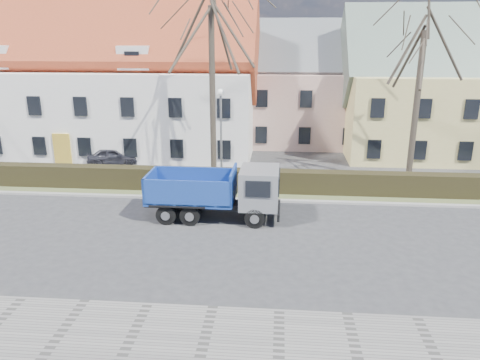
# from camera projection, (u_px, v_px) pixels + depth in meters

# --- Properties ---
(ground) EXTENTS (120.00, 120.00, 0.00)m
(ground) POSITION_uv_depth(u_px,v_px,m) (231.00, 235.00, 21.44)
(ground) COLOR #353537
(sidewalk_near) EXTENTS (80.00, 5.00, 0.08)m
(sidewalk_near) POSITION_uv_depth(u_px,v_px,m) (201.00, 356.00, 13.36)
(sidewalk_near) COLOR gray
(sidewalk_near) RESTS_ON ground
(curb_far) EXTENTS (80.00, 0.30, 0.12)m
(curb_far) POSITION_uv_depth(u_px,v_px,m) (240.00, 199.00, 25.80)
(curb_far) COLOR gray
(curb_far) RESTS_ON ground
(grass_strip) EXTENTS (80.00, 3.00, 0.10)m
(grass_strip) POSITION_uv_depth(u_px,v_px,m) (242.00, 190.00, 27.32)
(grass_strip) COLOR #515C33
(grass_strip) RESTS_ON ground
(hedge) EXTENTS (60.00, 0.90, 1.30)m
(hedge) POSITION_uv_depth(u_px,v_px,m) (242.00, 182.00, 26.95)
(hedge) COLOR black
(hedge) RESTS_ON ground
(building_white) EXTENTS (26.80, 10.80, 9.50)m
(building_white) POSITION_uv_depth(u_px,v_px,m) (86.00, 88.00, 36.28)
(building_white) COLOR white
(building_white) RESTS_ON ground
(building_pink) EXTENTS (10.80, 8.80, 8.00)m
(building_pink) POSITION_uv_depth(u_px,v_px,m) (304.00, 94.00, 38.91)
(building_pink) COLOR tan
(building_pink) RESTS_ON ground
(building_yellow) EXTENTS (18.80, 10.80, 8.50)m
(building_yellow) POSITION_uv_depth(u_px,v_px,m) (467.00, 97.00, 35.00)
(building_yellow) COLOR #D8C776
(building_yellow) RESTS_ON ground
(tree_1) EXTENTS (9.20, 9.20, 12.65)m
(tree_1) POSITION_uv_depth(u_px,v_px,m) (212.00, 77.00, 27.78)
(tree_1) COLOR #362E25
(tree_1) RESTS_ON ground
(tree_2) EXTENTS (8.00, 8.00, 11.00)m
(tree_2) POSITION_uv_depth(u_px,v_px,m) (418.00, 93.00, 27.04)
(tree_2) COLOR #362E25
(tree_2) RESTS_ON ground
(dump_truck) EXTENTS (6.83, 2.61, 2.72)m
(dump_truck) POSITION_uv_depth(u_px,v_px,m) (209.00, 192.00, 23.01)
(dump_truck) COLOR navy
(dump_truck) RESTS_ON ground
(streetlight) EXTENTS (0.46, 0.46, 5.90)m
(streetlight) POSITION_uv_depth(u_px,v_px,m) (221.00, 138.00, 27.31)
(streetlight) COLOR gray
(streetlight) RESTS_ON ground
(cart_frame) EXTENTS (0.70, 0.42, 0.63)m
(cart_frame) POSITION_uv_depth(u_px,v_px,m) (187.00, 199.00, 25.11)
(cart_frame) COLOR silver
(cart_frame) RESTS_ON ground
(parked_car_a) EXTENTS (3.76, 2.04, 1.21)m
(parked_car_a) POSITION_uv_depth(u_px,v_px,m) (114.00, 156.00, 32.75)
(parked_car_a) COLOR #2F2F38
(parked_car_a) RESTS_ON ground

